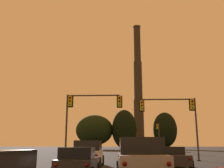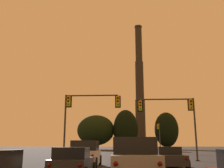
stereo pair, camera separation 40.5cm
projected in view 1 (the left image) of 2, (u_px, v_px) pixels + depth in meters
name	position (u px, v px, depth m)	size (l,w,h in m)	color
sedan_right_lane_front	(171.00, 157.00, 19.22)	(2.17, 4.77, 1.43)	#232328
suv_left_lane_front	(88.00, 154.00, 19.09)	(2.21, 4.95, 1.86)	silver
suv_center_lane_second	(140.00, 160.00, 11.60)	(2.25, 4.96, 1.86)	gray
hatchback_left_lane_second	(78.00, 163.00, 13.20)	(1.93, 4.12, 1.44)	#232328
traffic_light_overhead_right	(177.00, 112.00, 27.08)	(6.00, 0.50, 6.31)	#2D2D30
traffic_light_far_right	(158.00, 133.00, 54.62)	(0.78, 0.50, 6.02)	#2D2D30
traffic_light_overhead_left	(85.00, 110.00, 26.46)	(5.82, 0.50, 6.59)	#2D2D30
smokestack	(138.00, 98.00, 120.14)	(7.16, 7.16, 58.26)	#2B2722
treeline_center_left	(94.00, 130.00, 97.45)	(13.84, 12.46, 12.59)	black
treeline_right_mid	(165.00, 130.00, 97.61)	(8.85, 7.96, 13.59)	black
treeline_far_right	(124.00, 129.00, 95.83)	(9.05, 8.15, 14.33)	black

